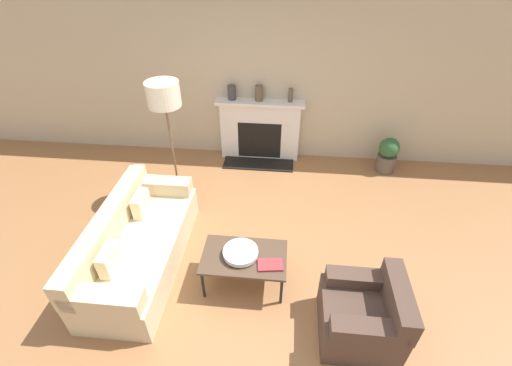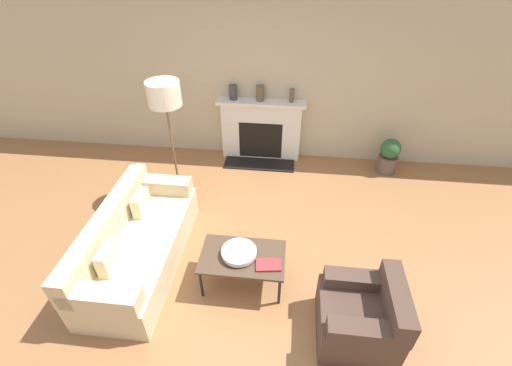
{
  "view_description": "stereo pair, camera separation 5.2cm",
  "coord_description": "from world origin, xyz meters",
  "views": [
    {
      "loc": [
        0.57,
        -2.54,
        3.34
      ],
      "look_at": [
        0.2,
        1.29,
        0.45
      ],
      "focal_mm": 24.0,
      "sensor_mm": 36.0,
      "label": 1
    },
    {
      "loc": [
        0.63,
        -2.54,
        3.34
      ],
      "look_at": [
        0.2,
        1.29,
        0.45
      ],
      "focal_mm": 24.0,
      "sensor_mm": 36.0,
      "label": 2
    }
  ],
  "objects": [
    {
      "name": "coffee_table",
      "position": [
        0.2,
        -0.04,
        0.4
      ],
      "size": [
        0.94,
        0.57,
        0.44
      ],
      "color": "#4C3828",
      "rests_on": "ground_plane"
    },
    {
      "name": "fireplace",
      "position": [
        0.13,
        2.71,
        0.52
      ],
      "size": [
        1.47,
        0.59,
        1.07
      ],
      "color": "silver",
      "rests_on": "ground_plane"
    },
    {
      "name": "floor_lamp",
      "position": [
        -1.01,
        1.48,
        1.5
      ],
      "size": [
        0.43,
        0.43,
        1.8
      ],
      "color": "brown",
      "rests_on": "ground_plane"
    },
    {
      "name": "potted_plant",
      "position": [
        2.28,
        2.49,
        0.31
      ],
      "size": [
        0.33,
        0.33,
        0.6
      ],
      "color": "brown",
      "rests_on": "ground_plane"
    },
    {
      "name": "ground_plane",
      "position": [
        0.0,
        0.0,
        0.0
      ],
      "size": [
        18.0,
        18.0,
        0.0
      ],
      "primitive_type": "plane",
      "color": "#99663D"
    },
    {
      "name": "mantel_vase_center_right",
      "position": [
        0.62,
        2.73,
        1.18
      ],
      "size": [
        0.07,
        0.07,
        0.22
      ],
      "color": "brown",
      "rests_on": "fireplace"
    },
    {
      "name": "mantel_vase_center_left",
      "position": [
        0.11,
        2.73,
        1.19
      ],
      "size": [
        0.13,
        0.13,
        0.25
      ],
      "color": "brown",
      "rests_on": "fireplace"
    },
    {
      "name": "armchair_near",
      "position": [
        1.44,
        -0.55,
        0.3
      ],
      "size": [
        0.76,
        0.74,
        0.74
      ],
      "rotation": [
        0.0,
        0.0,
        -1.57
      ],
      "color": "#4C382D",
      "rests_on": "ground_plane"
    },
    {
      "name": "book",
      "position": [
        0.49,
        -0.14,
        0.45
      ],
      "size": [
        0.29,
        0.2,
        0.02
      ],
      "rotation": [
        0.0,
        0.0,
        0.13
      ],
      "color": "#9E2D33",
      "rests_on": "coffee_table"
    },
    {
      "name": "bowl",
      "position": [
        0.16,
        -0.03,
        0.48
      ],
      "size": [
        0.39,
        0.39,
        0.07
      ],
      "color": "silver",
      "rests_on": "coffee_table"
    },
    {
      "name": "mantel_vase_left",
      "position": [
        -0.34,
        2.73,
        1.18
      ],
      "size": [
        0.13,
        0.13,
        0.24
      ],
      "color": "#3D383D",
      "rests_on": "fireplace"
    },
    {
      "name": "couch",
      "position": [
        -1.11,
        0.12,
        0.3
      ],
      "size": [
        0.86,
        2.01,
        0.77
      ],
      "rotation": [
        0.0,
        0.0,
        1.57
      ],
      "color": "#CCB78E",
      "rests_on": "ground_plane"
    },
    {
      "name": "wall_back",
      "position": [
        0.0,
        2.86,
        1.45
      ],
      "size": [
        18.0,
        0.06,
        2.9
      ],
      "color": "#BCAD8E",
      "rests_on": "ground_plane"
    }
  ]
}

